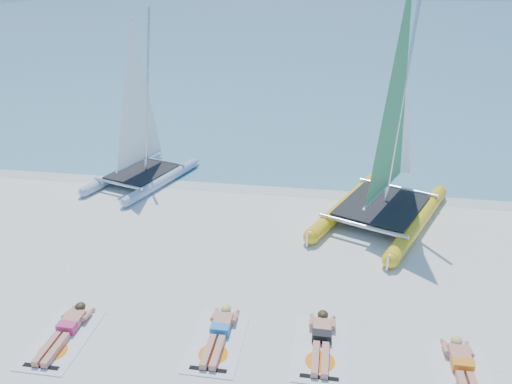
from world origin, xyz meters
The scene contains 13 objects.
ground centered at (0.00, 0.00, 0.00)m, with size 140.00×140.00×0.00m, color white.
sea centered at (0.00, 63.00, 0.01)m, with size 140.00×115.00×0.01m, color #6FA9BA.
wet_sand_strip centered at (0.00, 5.50, 0.00)m, with size 140.00×1.40×0.01m, color silver.
catamaran_blue centered at (-4.24, 5.34, 1.73)m, with size 3.20×4.65×5.79m.
catamaran_yellow centered at (3.84, 4.13, 2.31)m, with size 4.48×5.95×7.34m.
towel_a centered at (-2.91, -2.69, 0.01)m, with size 1.00×1.85×0.02m, color white.
sunbather_a centered at (-2.91, -2.50, 0.12)m, with size 0.37×1.73×0.26m.
towel_b centered at (0.13, -2.28, 0.01)m, with size 1.00×1.85×0.02m, color white.
sunbather_b centered at (0.13, -2.09, 0.12)m, with size 0.37×1.73×0.26m.
towel_c centered at (2.13, -2.16, 0.01)m, with size 1.00×1.85×0.02m, color white.
sunbather_c centered at (2.13, -1.96, 0.12)m, with size 0.37×1.73×0.26m.
towel_d centered at (4.68, -2.53, 0.01)m, with size 1.00×1.85×0.02m, color white.
sunbather_d centered at (4.68, -2.34, 0.12)m, with size 0.37×1.73×0.26m.
Camera 1 is at (2.09, -9.75, 6.66)m, focal length 35.00 mm.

